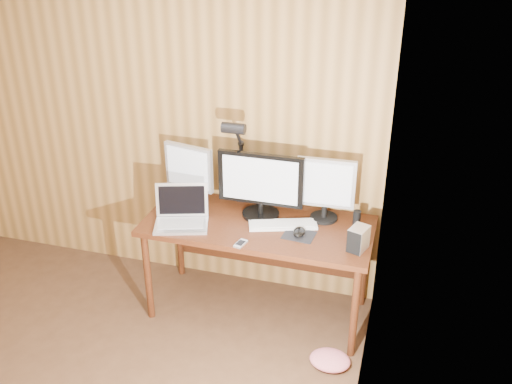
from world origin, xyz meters
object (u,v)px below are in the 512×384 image
at_px(desk, 261,233).
at_px(laptop, 182,214).
at_px(keyboard, 283,225).
at_px(speaker, 357,219).
at_px(monitor_right, 326,187).
at_px(phone, 241,244).
at_px(monitor_center, 261,184).
at_px(hard_drive, 358,239).
at_px(mouse, 299,232).
at_px(desk_lamp, 237,150).
at_px(monitor_left, 189,171).

relative_size(desk, laptop, 3.70).
height_order(keyboard, speaker, speaker).
relative_size(monitor_right, speaker, 3.60).
bearing_deg(keyboard, laptop, 172.99).
distance_m(laptop, keyboard, 0.71).
xyz_separation_m(monitor_right, phone, (-0.46, -0.49, -0.24)).
distance_m(monitor_center, laptop, 0.59).
relative_size(monitor_center, keyboard, 1.24).
bearing_deg(hard_drive, monitor_center, 178.33).
distance_m(desk, mouse, 0.37).
xyz_separation_m(monitor_center, desk_lamp, (-0.20, 0.10, 0.19)).
bearing_deg(monitor_left, monitor_right, 11.72).
bearing_deg(hard_drive, mouse, -170.98).
bearing_deg(desk_lamp, mouse, -10.43).
xyz_separation_m(keyboard, hard_drive, (0.53, -0.16, 0.07)).
bearing_deg(mouse, phone, -137.64).
distance_m(mouse, phone, 0.41).
relative_size(monitor_left, phone, 3.84).
relative_size(phone, speaker, 0.91).
bearing_deg(hard_drive, monitor_left, -176.31).
bearing_deg(monitor_left, desk_lamp, 15.42).
bearing_deg(mouse, desk_lamp, 160.09).
xyz_separation_m(desk, monitor_left, (-0.58, 0.12, 0.36)).
bearing_deg(monitor_right, laptop, -163.48).
xyz_separation_m(keyboard, speaker, (0.49, 0.12, 0.05)).
height_order(monitor_center, monitor_left, monitor_center).
bearing_deg(laptop, monitor_left, 83.85).
xyz_separation_m(phone, speaker, (0.70, 0.43, 0.06)).
height_order(monitor_center, phone, monitor_center).
xyz_separation_m(speaker, desk_lamp, (-0.88, 0.08, 0.38)).
height_order(monitor_center, monitor_right, monitor_center).
height_order(desk, monitor_center, monitor_center).
bearing_deg(laptop, desk_lamp, 31.52).
bearing_deg(monitor_left, keyboard, -1.54).
bearing_deg(monitor_left, desk, -0.08).
distance_m(desk, speaker, 0.69).
bearing_deg(monitor_right, mouse, -116.29).
bearing_deg(laptop, monitor_center, 8.92).
distance_m(laptop, hard_drive, 1.23).
height_order(phone, desk_lamp, desk_lamp).
bearing_deg(desk_lamp, monitor_left, -157.45).
bearing_deg(phone, monitor_center, 100.35).
bearing_deg(desk_lamp, laptop, -111.54).
xyz_separation_m(hard_drive, desk_lamp, (-0.92, 0.36, 0.36)).
bearing_deg(monitor_center, phone, -92.94).
xyz_separation_m(monitor_left, laptop, (0.07, -0.33, -0.17)).
xyz_separation_m(desk, monitor_center, (-0.02, 0.05, 0.37)).
distance_m(monitor_right, desk_lamp, 0.67).
relative_size(speaker, desk_lamp, 0.18).
relative_size(desk, hard_drive, 9.46).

